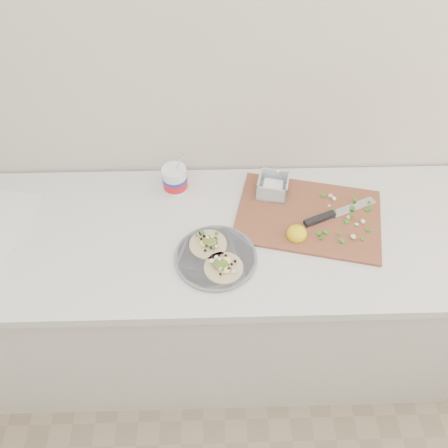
{
  "coord_description": "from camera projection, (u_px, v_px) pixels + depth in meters",
  "views": [
    {
      "loc": [
        0.17,
        0.43,
        2.05
      ],
      "look_at": [
        0.2,
        1.4,
        0.96
      ],
      "focal_mm": 35.0,
      "sensor_mm": 36.0,
      "label": 1
    }
  ],
  "objects": [
    {
      "name": "taco_plate",
      "position": [
        216.0,
        256.0,
        1.43
      ],
      "size": [
        0.27,
        0.27,
        0.04
      ],
      "rotation": [
        0.0,
        0.0,
        0.21
      ],
      "color": "slate",
      "rests_on": "counter"
    },
    {
      "name": "tub",
      "position": [
        175.0,
        178.0,
        1.6
      ],
      "size": [
        0.09,
        0.09,
        0.21
      ],
      "rotation": [
        0.0,
        0.0,
        0.41
      ],
      "color": "white",
      "rests_on": "counter"
    },
    {
      "name": "counter",
      "position": [
        177.0,
        298.0,
        1.86
      ],
      "size": [
        2.44,
        0.66,
        0.9
      ],
      "color": "silver",
      "rests_on": "ground"
    },
    {
      "name": "cutboard",
      "position": [
        306.0,
        210.0,
        1.56
      ],
      "size": [
        0.57,
        0.46,
        0.08
      ],
      "rotation": [
        0.0,
        0.0,
        -0.24
      ],
      "color": "brown",
      "rests_on": "counter"
    }
  ]
}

